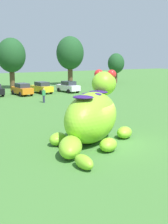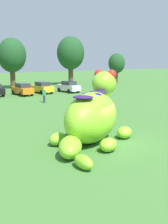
{
  "view_description": "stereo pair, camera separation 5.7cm",
  "coord_description": "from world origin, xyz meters",
  "px_view_note": "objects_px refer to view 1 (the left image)",
  "views": [
    {
      "loc": [
        -11.36,
        -15.55,
        5.71
      ],
      "look_at": [
        -1.07,
        2.21,
        1.83
      ],
      "focal_mm": 48.92,
      "sensor_mm": 36.0,
      "label": 1
    },
    {
      "loc": [
        -11.31,
        -15.58,
        5.71
      ],
      "look_at": [
        -1.07,
        2.21,
        1.83
      ],
      "focal_mm": 48.92,
      "sensor_mm": 36.0,
      "label": 2
    }
  ],
  "objects_px": {
    "car_orange": "(22,89)",
    "car_white": "(68,87)",
    "spectator_mid_field": "(44,96)",
    "giant_inflatable_creature": "(92,116)",
    "car_yellow": "(42,88)"
  },
  "relations": [
    {
      "from": "car_orange",
      "to": "car_white",
      "type": "relative_size",
      "value": 0.98
    },
    {
      "from": "car_orange",
      "to": "spectator_mid_field",
      "type": "height_order",
      "value": "car_orange"
    },
    {
      "from": "car_white",
      "to": "spectator_mid_field",
      "type": "bearing_deg",
      "value": -133.22
    },
    {
      "from": "giant_inflatable_creature",
      "to": "car_orange",
      "type": "height_order",
      "value": "giant_inflatable_creature"
    },
    {
      "from": "giant_inflatable_creature",
      "to": "car_white",
      "type": "distance_m",
      "value": 27.15
    },
    {
      "from": "car_orange",
      "to": "car_yellow",
      "type": "relative_size",
      "value": 0.99
    },
    {
      "from": "giant_inflatable_creature",
      "to": "car_orange",
      "type": "distance_m",
      "value": 25.25
    },
    {
      "from": "car_yellow",
      "to": "giant_inflatable_creature",
      "type": "bearing_deg",
      "value": -105.18
    },
    {
      "from": "giant_inflatable_creature",
      "to": "spectator_mid_field",
      "type": "relative_size",
      "value": 4.71
    },
    {
      "from": "car_orange",
      "to": "spectator_mid_field",
      "type": "xyz_separation_m",
      "value": [
        0.03,
        -7.87,
        -0.01
      ]
    },
    {
      "from": "car_orange",
      "to": "giant_inflatable_creature",
      "type": "bearing_deg",
      "value": -98.44
    },
    {
      "from": "giant_inflatable_creature",
      "to": "car_yellow",
      "type": "relative_size",
      "value": 1.87
    },
    {
      "from": "giant_inflatable_creature",
      "to": "spectator_mid_field",
      "type": "distance_m",
      "value": 17.51
    },
    {
      "from": "car_orange",
      "to": "car_yellow",
      "type": "distance_m",
      "value": 3.34
    },
    {
      "from": "giant_inflatable_creature",
      "to": "car_yellow",
      "type": "distance_m",
      "value": 26.62
    }
  ]
}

